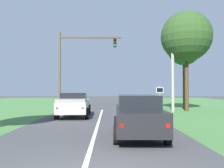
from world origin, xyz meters
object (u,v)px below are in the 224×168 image
red_suv_near (138,114)px  extra_tree_1 (184,49)px  pickup_truck_lead (74,104)px  keep_moving_sign (160,96)px  oak_tree_right (186,37)px  traffic_light (75,59)px  utility_pole_right (173,65)px

red_suv_near → extra_tree_1: extra_tree_1 is taller
pickup_truck_lead → keep_moving_sign: keep_moving_sign is taller
pickup_truck_lead → oak_tree_right: size_ratio=0.57×
pickup_truck_lead → extra_tree_1: size_ratio=0.66×
traffic_light → oak_tree_right: (11.01, -2.11, 1.90)m
traffic_light → utility_pole_right: utility_pole_right is taller
pickup_truck_lead → keep_moving_sign: (6.93, 1.89, 0.58)m
pickup_truck_lead → red_suv_near: bearing=-63.0°
utility_pole_right → extra_tree_1: size_ratio=1.05×
extra_tree_1 → pickup_truck_lead: bearing=-145.1°
utility_pole_right → oak_tree_right: bearing=20.6°
keep_moving_sign → oak_tree_right: oak_tree_right is taller
oak_tree_right → extra_tree_1: (0.74, 2.96, -0.71)m
keep_moving_sign → utility_pole_right: bearing=51.8°
traffic_light → keep_moving_sign: 9.93m
oak_tree_right → utility_pole_right: (-1.48, -0.56, -2.79)m
pickup_truck_lead → extra_tree_1: extra_tree_1 is taller
oak_tree_right → utility_pole_right: size_ratio=1.10×
pickup_truck_lead → oak_tree_right: oak_tree_right is taller
traffic_light → oak_tree_right: oak_tree_right is taller
traffic_light → keep_moving_sign: bearing=-31.6°
red_suv_near → extra_tree_1: bearing=65.4°
keep_moving_sign → oak_tree_right: bearing=40.4°
red_suv_near → extra_tree_1: size_ratio=0.60×
utility_pole_right → extra_tree_1: bearing=57.7°
red_suv_near → oak_tree_right: (6.21, 12.24, 6.19)m
oak_tree_right → utility_pole_right: 3.21m
pickup_truck_lead → utility_pole_right: bearing=25.1°
traffic_light → oak_tree_right: bearing=-10.9°
traffic_light → keep_moving_sign: size_ratio=3.42×
red_suv_near → utility_pole_right: 13.05m
keep_moving_sign → utility_pole_right: utility_pole_right is taller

